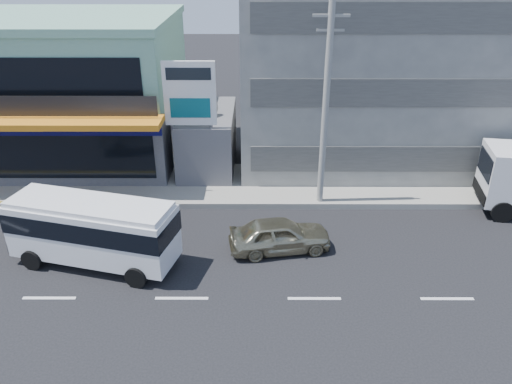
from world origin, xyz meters
TOP-DOWN VIEW (x-y plane):
  - ground at (0.00, 0.00)m, footprint 120.00×120.00m
  - sidewalk at (5.00, 9.50)m, footprint 70.00×5.00m
  - shop_building at (-8.00, 13.95)m, footprint 12.40×11.70m
  - concrete_building at (10.00, 15.00)m, footprint 16.00×12.00m
  - gap_structure at (0.00, 12.00)m, footprint 3.00×6.00m
  - satellite_dish at (0.00, 11.00)m, footprint 1.50×1.50m
  - billboard at (-0.50, 9.20)m, footprint 2.60×0.18m
  - utility_pole_near at (6.00, 7.40)m, footprint 1.60×0.30m
  - minibus at (-3.81, 2.34)m, footprint 7.15×3.82m
  - sedan at (3.82, 3.35)m, footprint 4.58×2.43m

SIDE VIEW (x-z plane):
  - ground at x=0.00m, z-range 0.00..0.00m
  - sidewalk at x=5.00m, z-range 0.00..0.30m
  - sedan at x=3.82m, z-range 0.00..1.48m
  - minibus at x=-3.81m, z-range 0.28..3.13m
  - gap_structure at x=0.00m, z-range 0.00..3.50m
  - satellite_dish at x=0.00m, z-range 3.50..3.65m
  - shop_building at x=-8.00m, z-range 0.00..8.00m
  - billboard at x=-0.50m, z-range 1.48..8.38m
  - utility_pole_near at x=6.00m, z-range 0.15..10.15m
  - concrete_building at x=10.00m, z-range 0.00..14.00m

